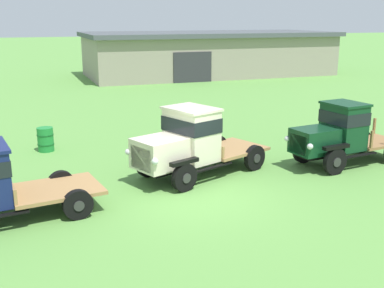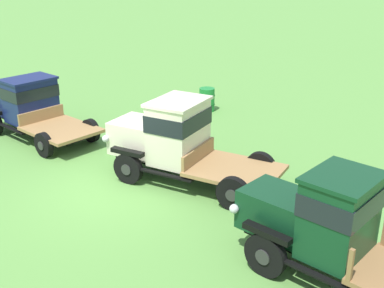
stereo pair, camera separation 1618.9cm
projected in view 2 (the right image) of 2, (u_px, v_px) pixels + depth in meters
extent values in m
plane|color=#5B9342|center=(112.00, 190.00, 12.92)|extent=(240.00, 240.00, 0.00)
cylinder|color=black|center=(40.00, 112.00, 18.08)|extent=(0.81, 0.31, 0.79)
cylinder|color=#2D2D2D|center=(43.00, 111.00, 18.16)|extent=(0.28, 0.07, 0.28)
cylinder|color=black|center=(44.00, 145.00, 14.92)|extent=(0.81, 0.31, 0.79)
cylinder|color=#2D2D2D|center=(41.00, 146.00, 14.84)|extent=(0.28, 0.07, 0.28)
cylinder|color=black|center=(91.00, 130.00, 16.16)|extent=(0.81, 0.31, 0.79)
cylinder|color=#2D2D2D|center=(93.00, 130.00, 16.24)|extent=(0.28, 0.07, 0.28)
cube|color=black|center=(41.00, 124.00, 16.50)|extent=(4.55, 1.61, 0.12)
cube|color=#141E51|center=(13.00, 102.00, 17.39)|extent=(1.58, 1.44, 0.83)
cube|color=silver|center=(4.00, 99.00, 17.83)|extent=(0.20, 0.98, 0.62)
sphere|color=silver|center=(20.00, 94.00, 18.28)|extent=(0.20, 0.20, 0.20)
cube|color=black|center=(39.00, 101.00, 17.92)|extent=(0.93, 0.33, 0.12)
cube|color=#141E51|center=(31.00, 100.00, 16.51)|extent=(1.29, 1.71, 1.41)
cube|color=black|center=(30.00, 91.00, 16.40)|extent=(1.34, 1.75, 0.40)
cube|color=#141E51|center=(28.00, 79.00, 16.24)|extent=(1.41, 1.80, 0.08)
cube|color=black|center=(12.00, 129.00, 16.13)|extent=(1.51, 0.35, 0.05)
cube|color=black|center=(57.00, 117.00, 17.34)|extent=(1.51, 0.35, 0.05)
cube|color=#9E7547|center=(61.00, 129.00, 15.69)|extent=(2.59, 2.14, 0.10)
cube|color=#9E7547|center=(41.00, 116.00, 16.31)|extent=(0.32, 1.69, 0.44)
cylinder|color=black|center=(128.00, 168.00, 13.17)|extent=(0.88, 0.49, 0.87)
cylinder|color=#2D2D2D|center=(126.00, 170.00, 13.08)|extent=(0.29, 0.14, 0.30)
cylinder|color=black|center=(163.00, 147.00, 14.66)|extent=(0.88, 0.49, 0.87)
cylinder|color=#2D2D2D|center=(165.00, 146.00, 14.75)|extent=(0.29, 0.14, 0.30)
cylinder|color=black|center=(233.00, 194.00, 11.76)|extent=(0.88, 0.49, 0.87)
cylinder|color=#2D2D2D|center=(231.00, 196.00, 11.67)|extent=(0.29, 0.14, 0.30)
cylinder|color=black|center=(260.00, 167.00, 13.25)|extent=(0.88, 0.49, 0.87)
cylinder|color=#2D2D2D|center=(262.00, 166.00, 13.34)|extent=(0.29, 0.14, 0.30)
cube|color=black|center=(192.00, 165.00, 13.21)|extent=(4.55, 2.56, 0.12)
cube|color=beige|center=(140.00, 136.00, 13.79)|extent=(1.80, 1.71, 0.93)
cube|color=silver|center=(121.00, 134.00, 14.12)|extent=(0.42, 0.96, 0.70)
sphere|color=silver|center=(106.00, 139.00, 13.54)|extent=(0.20, 0.20, 0.20)
sphere|color=silver|center=(134.00, 125.00, 14.65)|extent=(0.20, 0.20, 0.20)
cube|color=black|center=(127.00, 152.00, 13.00)|extent=(1.00, 0.55, 0.12)
cube|color=black|center=(163.00, 132.00, 14.48)|extent=(1.00, 0.55, 0.12)
cube|color=beige|center=(179.00, 132.00, 13.08)|extent=(1.65, 1.91, 1.64)
cube|color=black|center=(178.00, 119.00, 12.95)|extent=(1.71, 1.96, 0.46)
cube|color=beige|center=(178.00, 102.00, 12.77)|extent=(1.78, 2.02, 0.08)
cube|color=black|center=(166.00, 175.00, 12.63)|extent=(1.55, 0.71, 0.05)
cube|color=black|center=(198.00, 152.00, 14.09)|extent=(1.55, 0.71, 0.05)
cube|color=#9E7547|center=(236.00, 170.00, 12.59)|extent=(2.82, 2.56, 0.10)
cube|color=#9E7547|center=(198.00, 154.00, 13.00)|extent=(0.70, 1.64, 0.44)
cylinder|color=black|center=(265.00, 255.00, 9.32)|extent=(0.92, 0.30, 0.90)
cylinder|color=#2D2D2D|center=(262.00, 257.00, 9.25)|extent=(0.32, 0.07, 0.31)
cylinder|color=black|center=(306.00, 225.00, 10.39)|extent=(0.92, 0.30, 0.90)
cylinder|color=#2D2D2D|center=(309.00, 223.00, 10.46)|extent=(0.32, 0.07, 0.31)
cube|color=black|center=(346.00, 260.00, 9.03)|extent=(4.18, 1.38, 0.12)
cube|color=#0F381E|center=(280.00, 211.00, 9.79)|extent=(1.61, 1.27, 0.85)
cube|color=silver|center=(251.00, 202.00, 10.25)|extent=(0.17, 0.85, 0.63)
sphere|color=silver|center=(234.00, 209.00, 9.83)|extent=(0.20, 0.20, 0.20)
sphere|color=silver|center=(266.00, 190.00, 10.63)|extent=(0.20, 0.20, 0.20)
cube|color=black|center=(267.00, 233.00, 9.14)|extent=(1.05, 0.33, 0.12)
cube|color=black|center=(308.00, 204.00, 10.20)|extent=(1.05, 0.33, 0.12)
cube|color=#0F381E|center=(339.00, 217.00, 8.87)|extent=(1.22, 1.49, 1.55)
cube|color=black|center=(341.00, 200.00, 8.74)|extent=(1.26, 1.52, 0.43)
cube|color=#0F381E|center=(344.00, 177.00, 8.57)|extent=(1.33, 1.56, 0.08)
cube|color=black|center=(319.00, 277.00, 8.59)|extent=(1.47, 0.33, 0.05)
cube|color=black|center=(357.00, 242.00, 9.63)|extent=(1.47, 0.33, 0.05)
cube|color=olive|center=(350.00, 265.00, 8.11)|extent=(0.09, 0.09, 0.62)
cylinder|color=#1E7F33|center=(207.00, 100.00, 19.38)|extent=(0.61, 0.61, 0.94)
cylinder|color=#124C1E|center=(207.00, 95.00, 19.31)|extent=(0.64, 0.64, 0.03)
cylinder|color=#124C1E|center=(207.00, 104.00, 19.45)|extent=(0.64, 0.64, 0.03)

